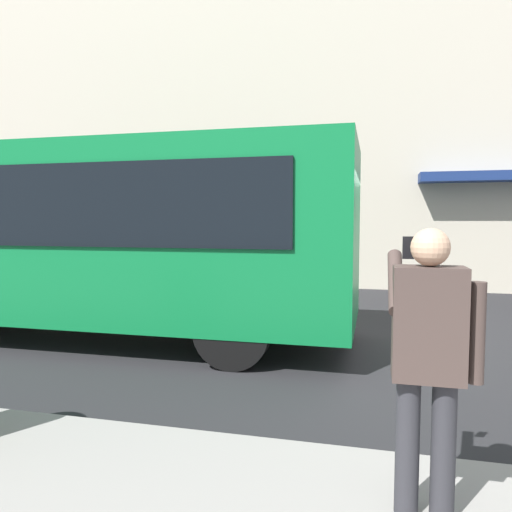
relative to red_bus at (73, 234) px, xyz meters
name	(u,v)px	position (x,y,z in m)	size (l,w,h in m)	color
ground_plane	(359,349)	(-4.57, -0.29, -1.68)	(60.00, 60.00, 0.00)	#232326
building_facade_far	(370,72)	(-4.58, -7.09, 4.30)	(28.00, 1.55, 12.00)	beige
red_bus	(73,234)	(0.00, 0.00, 0.00)	(9.05, 2.54, 3.08)	#0F7238
pedestrian_photographer	(428,350)	(-5.07, 3.97, -0.54)	(0.53, 0.52, 1.70)	#2D2D33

